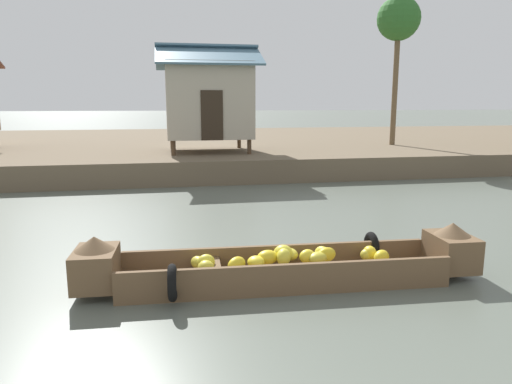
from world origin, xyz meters
name	(u,v)px	position (x,y,z in m)	size (l,w,h in m)	color
ground_plane	(178,223)	(0.00, 10.00, 0.00)	(300.00, 300.00, 0.00)	#596056
riverbank_strip	(170,147)	(0.00, 24.77, 0.41)	(160.00, 20.00, 0.82)	brown
banana_boat	(283,265)	(1.47, 5.99, 0.29)	(6.14, 1.53, 0.86)	brown
stilt_house_mid_left	(208,99)	(1.47, 18.09, 2.87)	(3.92, 3.38, 4.10)	#4C3826
palm_tree_mid	(399,22)	(10.04, 19.53, 6.23)	(1.89, 1.89, 6.48)	brown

